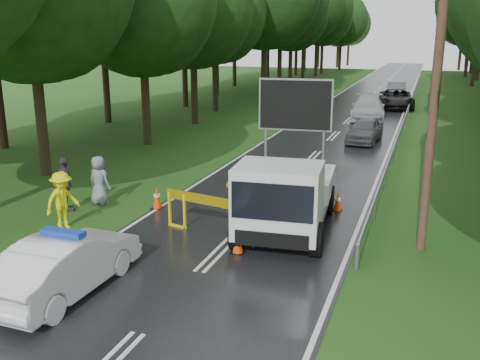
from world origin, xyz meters
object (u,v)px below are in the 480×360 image
at_px(work_truck, 286,194).
at_px(queue_car_fourth, 396,91).
at_px(officer, 238,196).
at_px(queue_car_third, 396,99).
at_px(queue_car_first, 365,130).
at_px(queue_car_second, 368,108).
at_px(civilian, 266,220).
at_px(police_sedan, 66,265).
at_px(barrier, 208,205).

relative_size(work_truck, queue_car_fourth, 1.23).
height_order(officer, queue_car_third, officer).
bearing_deg(queue_car_fourth, queue_car_first, -94.65).
distance_m(queue_car_second, queue_car_fourth, 12.58).
distance_m(work_truck, civilian, 1.50).
bearing_deg(officer, police_sedan, 59.14).
xyz_separation_m(queue_car_second, queue_car_fourth, (1.08, 12.53, -0.02)).
relative_size(police_sedan, queue_car_second, 0.78).
distance_m(queue_car_first, queue_car_second, 8.45).
bearing_deg(queue_car_second, police_sedan, -102.30).
xyz_separation_m(police_sedan, queue_car_third, (5.04, 35.08, 0.06)).
relative_size(queue_car_second, queue_car_third, 0.99).
xyz_separation_m(queue_car_first, queue_car_second, (-0.77, 8.41, 0.11)).
bearing_deg(police_sedan, queue_car_third, -97.10).
distance_m(queue_car_first, queue_car_fourth, 20.94).
bearing_deg(barrier, officer, 71.62).
xyz_separation_m(police_sedan, officer, (2.21, 5.47, 0.29)).
xyz_separation_m(police_sedan, civilian, (3.58, 3.97, 0.16)).
xyz_separation_m(barrier, queue_car_first, (2.68, 15.82, -0.25)).
relative_size(work_truck, queue_car_third, 1.05).
bearing_deg(queue_car_first, officer, -94.66).
height_order(work_truck, queue_car_second, work_truck).
distance_m(police_sedan, barrier, 4.76).
bearing_deg(officer, queue_car_second, -102.12).
bearing_deg(queue_car_first, work_truck, -88.75).
height_order(civilian, queue_car_first, civilian).
distance_m(officer, queue_car_second, 23.27).
relative_size(police_sedan, queue_car_first, 1.07).
relative_size(officer, queue_car_fourth, 0.42).
distance_m(barrier, officer, 1.16).
distance_m(police_sedan, work_truck, 6.62).
bearing_deg(queue_car_fourth, barrier, -98.46).
bearing_deg(queue_car_first, civilian, -89.16).
bearing_deg(officer, queue_car_fourth, -102.70).
bearing_deg(queue_car_fourth, work_truck, -95.21).
xyz_separation_m(queue_car_first, queue_car_fourth, (0.31, 20.94, 0.09)).
distance_m(work_truck, queue_car_third, 29.69).
bearing_deg(work_truck, civilian, -102.20).
relative_size(work_truck, queue_car_first, 1.45).
relative_size(officer, queue_car_first, 0.50).
relative_size(police_sedan, civilian, 2.48).
height_order(work_truck, queue_car_third, work_truck).
distance_m(civilian, queue_car_first, 16.34).
relative_size(police_sedan, work_truck, 0.74).
bearing_deg(work_truck, police_sedan, -130.08).
height_order(queue_car_first, queue_car_fourth, queue_car_fourth).
relative_size(barrier, queue_car_first, 0.74).
xyz_separation_m(work_truck, queue_car_fourth, (0.87, 35.80, -0.43)).
bearing_deg(police_sedan, queue_car_fourth, -95.34).
height_order(barrier, civilian, civilian).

